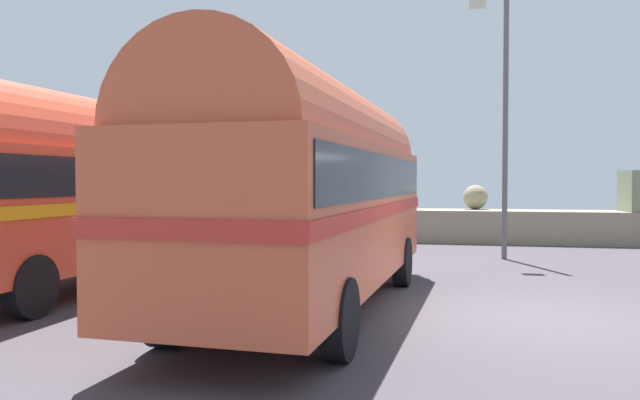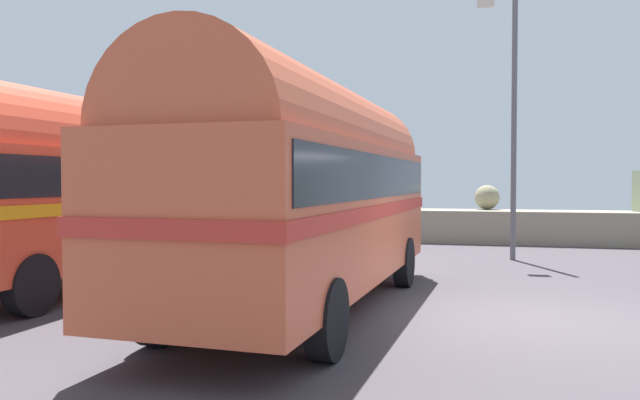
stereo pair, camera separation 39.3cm
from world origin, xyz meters
name	(u,v)px [view 2 (the right image)]	position (x,y,z in m)	size (l,w,h in m)	color
ground	(534,320)	(0.00, 0.00, 0.01)	(32.00, 26.00, 0.02)	#423C42
breakwater	(494,224)	(-0.23, 11.80, 0.65)	(31.36, 1.92, 2.42)	gray
vintage_coach	(308,183)	(-3.45, -0.13, 2.05)	(2.93, 8.71, 3.70)	black
second_coach	(82,183)	(-8.39, 1.02, 2.05)	(2.84, 8.69, 3.70)	black
lamp_post	(510,114)	(0.02, 7.16, 3.82)	(1.03, 0.24, 6.82)	#5B5B60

